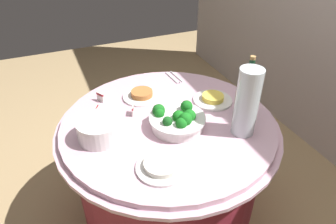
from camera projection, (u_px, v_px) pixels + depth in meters
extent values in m
plane|color=tan|center=(168.00, 211.00, 2.00)|extent=(6.00, 6.00, 0.00)
cylinder|color=maroon|center=(168.00, 174.00, 1.80)|extent=(1.01, 1.01, 0.69)
cylinder|color=#E0B2C6|center=(168.00, 126.00, 1.60)|extent=(1.16, 1.16, 0.02)
cylinder|color=#E0B2C6|center=(168.00, 122.00, 1.59)|extent=(1.10, 1.10, 0.03)
cylinder|color=white|center=(177.00, 123.00, 1.52)|extent=(0.26, 0.26, 0.05)
cylinder|color=white|center=(177.00, 118.00, 1.50)|extent=(0.28, 0.28, 0.01)
sphere|color=#197C1E|center=(179.00, 117.00, 1.48)|extent=(0.06, 0.06, 0.06)
sphere|color=#196D1E|center=(187.00, 106.00, 1.53)|extent=(0.06, 0.06, 0.06)
sphere|color=#196A1E|center=(159.00, 110.00, 1.52)|extent=(0.06, 0.06, 0.06)
sphere|color=#19721E|center=(159.00, 113.00, 1.50)|extent=(0.05, 0.05, 0.05)
sphere|color=#19761E|center=(181.00, 123.00, 1.43)|extent=(0.06, 0.06, 0.06)
sphere|color=#19771E|center=(189.00, 116.00, 1.48)|extent=(0.06, 0.06, 0.06)
sphere|color=#195B1E|center=(167.00, 121.00, 1.44)|extent=(0.05, 0.05, 0.05)
sphere|color=#197A1E|center=(185.00, 119.00, 1.45)|extent=(0.06, 0.06, 0.06)
cylinder|color=white|center=(101.00, 137.00, 1.46)|extent=(0.21, 0.21, 0.01)
cylinder|color=white|center=(100.00, 135.00, 1.45)|extent=(0.21, 0.21, 0.01)
cylinder|color=white|center=(100.00, 134.00, 1.45)|extent=(0.21, 0.21, 0.01)
cylinder|color=white|center=(100.00, 132.00, 1.44)|extent=(0.21, 0.21, 0.01)
cylinder|color=white|center=(100.00, 130.00, 1.44)|extent=(0.21, 0.21, 0.01)
cylinder|color=white|center=(99.00, 129.00, 1.43)|extent=(0.21, 0.21, 0.01)
cylinder|color=white|center=(99.00, 127.00, 1.42)|extent=(0.21, 0.21, 0.01)
cylinder|color=white|center=(99.00, 125.00, 1.42)|extent=(0.21, 0.21, 0.01)
cylinder|color=white|center=(99.00, 123.00, 1.41)|extent=(0.21, 0.21, 0.01)
cylinder|color=white|center=(98.00, 122.00, 1.41)|extent=(0.21, 0.21, 0.01)
cylinder|color=#154026|center=(246.00, 99.00, 1.56)|extent=(0.07, 0.07, 0.20)
cone|color=#154026|center=(250.00, 78.00, 1.49)|extent=(0.07, 0.07, 0.04)
cylinder|color=#154026|center=(251.00, 67.00, 1.46)|extent=(0.03, 0.03, 0.08)
cylinder|color=#B2844C|center=(253.00, 58.00, 1.43)|extent=(0.03, 0.03, 0.02)
cylinder|color=silver|center=(247.00, 103.00, 1.40)|extent=(0.11, 0.11, 0.34)
sphere|color=#E5B26B|center=(246.00, 128.00, 1.46)|extent=(0.06, 0.06, 0.06)
sphere|color=#E5B26B|center=(245.00, 123.00, 1.49)|extent=(0.06, 0.06, 0.06)
sphere|color=#E5B26B|center=(239.00, 125.00, 1.48)|extent=(0.06, 0.06, 0.06)
sphere|color=#72C64C|center=(249.00, 118.00, 1.44)|extent=(0.06, 0.06, 0.06)
sphere|color=#72C64C|center=(244.00, 114.00, 1.46)|extent=(0.06, 0.06, 0.06)
sphere|color=#72C64C|center=(241.00, 117.00, 1.44)|extent=(0.06, 0.06, 0.06)
sphere|color=red|center=(251.00, 107.00, 1.42)|extent=(0.06, 0.06, 0.06)
sphere|color=red|center=(243.00, 105.00, 1.43)|extent=(0.06, 0.06, 0.06)
sphere|color=red|center=(245.00, 109.00, 1.40)|extent=(0.06, 0.06, 0.06)
sphere|color=#E5B26B|center=(251.00, 96.00, 1.40)|extent=(0.06, 0.06, 0.06)
sphere|color=#E5B26B|center=(243.00, 96.00, 1.39)|extent=(0.06, 0.06, 0.06)
sphere|color=#E5B26B|center=(249.00, 99.00, 1.37)|extent=(0.06, 0.06, 0.06)
cylinder|color=silver|center=(171.00, 78.00, 1.95)|extent=(0.16, 0.02, 0.01)
cylinder|color=silver|center=(176.00, 77.00, 1.97)|extent=(0.16, 0.02, 0.01)
sphere|color=silver|center=(180.00, 83.00, 1.90)|extent=(0.01, 0.01, 0.01)
cylinder|color=white|center=(142.00, 96.00, 1.76)|extent=(0.22, 0.22, 0.01)
cylinder|color=#B77038|center=(142.00, 93.00, 1.75)|extent=(0.12, 0.12, 0.03)
cylinder|color=white|center=(213.00, 100.00, 1.73)|extent=(0.22, 0.22, 0.01)
cylinder|color=#F2D14C|center=(213.00, 97.00, 1.72)|extent=(0.12, 0.12, 0.03)
cylinder|color=white|center=(162.00, 167.00, 1.29)|extent=(0.22, 0.22, 0.01)
cylinder|color=white|center=(162.00, 164.00, 1.28)|extent=(0.15, 0.15, 0.02)
cube|color=white|center=(100.00, 97.00, 1.71)|extent=(0.05, 0.03, 0.05)
cube|color=maroon|center=(100.00, 94.00, 1.70)|extent=(0.05, 0.03, 0.01)
cube|color=white|center=(133.00, 110.00, 1.61)|extent=(0.05, 0.03, 0.05)
cube|color=maroon|center=(133.00, 107.00, 1.60)|extent=(0.05, 0.03, 0.01)
cube|color=white|center=(96.00, 110.00, 1.61)|extent=(0.05, 0.03, 0.05)
cube|color=maroon|center=(96.00, 107.00, 1.60)|extent=(0.05, 0.03, 0.01)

